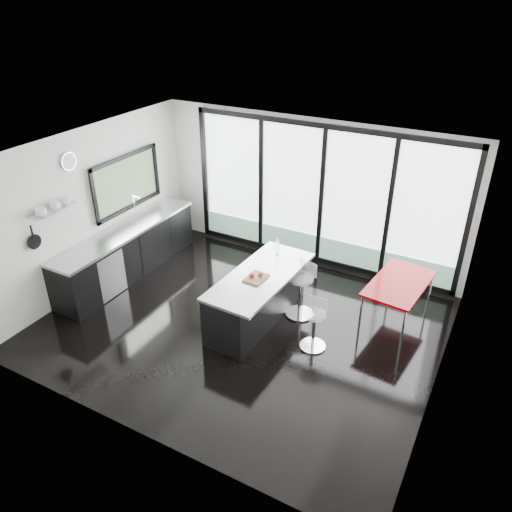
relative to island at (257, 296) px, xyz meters
The scene contains 11 objects.
floor 0.53m from the island, 115.40° to the right, with size 6.00×5.00×0.00m, color black.
ceiling 2.38m from the island, 115.40° to the right, with size 6.00×5.00×0.00m, color white.
wall_back 2.35m from the island, 86.30° to the left, with size 6.00×0.09×2.80m.
wall_front 2.94m from the island, 92.67° to the right, with size 6.00×0.00×2.80m, color silver.
wall_left 3.30m from the island, behind, with size 0.26×5.00×2.80m.
wall_right 3.04m from the island, ahead, with size 0.00×5.00×2.80m, color silver.
counter_cabinets 2.81m from the island, behind, with size 0.69×3.24×1.36m.
island is the anchor object (origin of this frame).
bar_stool_near 1.12m from the island, 12.11° to the right, with size 0.40×0.40×0.63m, color silver.
bar_stool_far 0.72m from the island, 36.96° to the left, with size 0.46×0.46×0.74m, color silver.
red_table 2.24m from the island, 27.37° to the left, with size 0.78×1.36×0.73m, color #8F0005.
Camera 1 is at (3.30, -5.59, 4.89)m, focal length 35.00 mm.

